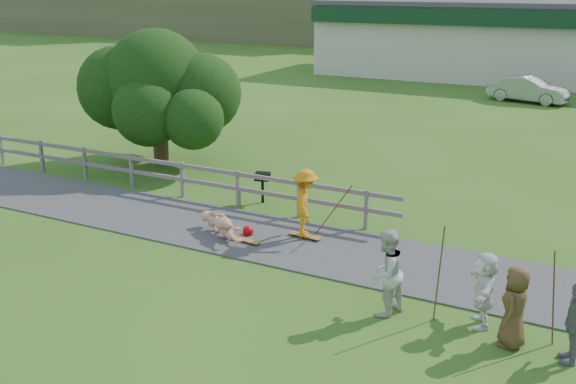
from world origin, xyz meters
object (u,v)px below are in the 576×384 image
object	(u,v)px
spectator_c	(515,307)
bbq	(263,188)
spectator_a	(386,273)
skater_rider	(305,207)
spectator_d	(484,289)
car_silver	(529,89)
tree	(158,105)
spectator_b	(575,323)
skater_fallen	(221,225)

from	to	relation	value
spectator_c	bbq	size ratio (longest dim) A/B	1.66
spectator_a	bbq	size ratio (longest dim) A/B	1.92
spectator_a	skater_rider	bearing A→B (deg)	-111.68
spectator_a	spectator_c	bearing A→B (deg)	108.93
spectator_d	car_silver	distance (m)	25.93
spectator_c	tree	distance (m)	15.17
spectator_b	car_silver	xyz separation A→B (m)	(-4.23, 26.38, -0.06)
skater_rider	spectator_b	xyz separation A→B (m)	(6.56, -2.94, -0.12)
spectator_d	car_silver	bearing A→B (deg)	170.77
skater_rider	tree	distance (m)	8.95
spectator_a	spectator_c	distance (m)	2.46
spectator_d	car_silver	world-z (taller)	spectator_d
bbq	car_silver	bearing A→B (deg)	62.67
spectator_b	tree	world-z (taller)	tree
spectator_b	tree	size ratio (longest dim) A/B	0.27
spectator_b	bbq	world-z (taller)	spectator_b
skater_rider	spectator_d	world-z (taller)	skater_rider
spectator_d	tree	bearing A→B (deg)	-132.03
spectator_a	bbq	xyz separation A→B (m)	(-5.49, 4.82, -0.43)
skater_rider	car_silver	bearing A→B (deg)	-33.21
skater_fallen	spectator_d	world-z (taller)	spectator_d
skater_rider	skater_fallen	distance (m)	2.26
spectator_a	spectator_b	bearing A→B (deg)	108.04
spectator_c	spectator_d	bearing A→B (deg)	-124.40
spectator_b	spectator_c	xyz separation A→B (m)	(-1.00, 0.08, 0.01)
skater_fallen	spectator_d	size ratio (longest dim) A/B	1.19
car_silver	bbq	size ratio (longest dim) A/B	4.55
tree	skater_fallen	bearing A→B (deg)	-40.67
skater_rider	spectator_b	distance (m)	7.19
skater_rider	spectator_d	bearing A→B (deg)	-143.20
skater_rider	car_silver	world-z (taller)	skater_rider
skater_rider	spectator_c	size ratio (longest dim) A/B	1.14
skater_fallen	spectator_c	distance (m)	7.85
spectator_d	bbq	world-z (taller)	spectator_d
tree	spectator_d	bearing A→B (deg)	-27.05
spectator_a	car_silver	bearing A→B (deg)	-157.91
skater_rider	spectator_c	distance (m)	6.25
spectator_a	spectator_d	bearing A→B (deg)	123.88
spectator_a	spectator_d	world-z (taller)	spectator_a
spectator_d	bbq	xyz separation A→B (m)	(-7.31, 4.38, -0.29)
tree	spectator_c	bearing A→B (deg)	-27.64
car_silver	bbq	world-z (taller)	car_silver
spectator_a	spectator_b	size ratio (longest dim) A/B	1.17
spectator_a	tree	world-z (taller)	tree
skater_rider	spectator_b	bearing A→B (deg)	-141.71
spectator_d	skater_rider	bearing A→B (deg)	-130.63
skater_fallen	bbq	bearing A→B (deg)	37.20
skater_rider	spectator_a	xyz separation A→B (m)	(3.10, -2.80, 0.01)
skater_fallen	spectator_a	distance (m)	5.51
skater_fallen	spectator_d	bearing A→B (deg)	-72.52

